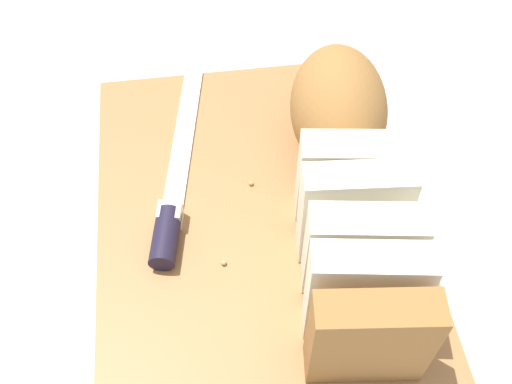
% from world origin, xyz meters
% --- Properties ---
extents(ground_plane, '(3.00, 3.00, 0.00)m').
position_xyz_m(ground_plane, '(0.00, 0.00, 0.00)').
color(ground_plane, beige).
extents(cutting_board, '(0.41, 0.32, 0.02)m').
position_xyz_m(cutting_board, '(0.00, 0.00, 0.01)').
color(cutting_board, '#9E6B3D').
rests_on(cutting_board, ground_plane).
extents(bread_loaf, '(0.34, 0.14, 0.11)m').
position_xyz_m(bread_loaf, '(0.01, 0.08, 0.08)').
color(bread_loaf, '#996633').
rests_on(bread_loaf, cutting_board).
extents(bread_knife, '(0.29, 0.08, 0.02)m').
position_xyz_m(bread_knife, '(-0.01, -0.08, 0.03)').
color(bread_knife, silver).
rests_on(bread_knife, cutting_board).
extents(crumb_near_knife, '(0.00, 0.00, 0.00)m').
position_xyz_m(crumb_near_knife, '(-0.03, 0.00, 0.03)').
color(crumb_near_knife, tan).
rests_on(crumb_near_knife, cutting_board).
extents(crumb_near_loaf, '(0.01, 0.01, 0.01)m').
position_xyz_m(crumb_near_loaf, '(0.06, -0.04, 0.03)').
color(crumb_near_loaf, tan).
rests_on(crumb_near_loaf, cutting_board).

